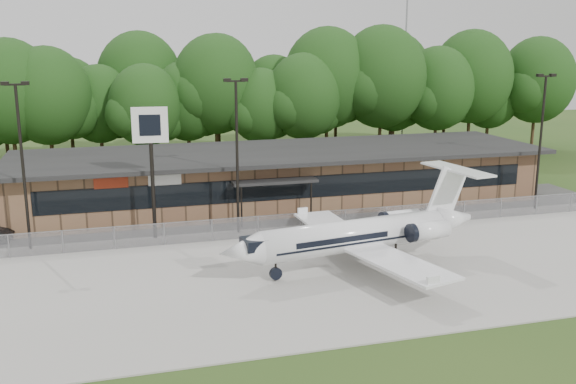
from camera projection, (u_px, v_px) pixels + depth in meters
name	position (u px, v px, depth m)	size (l,w,h in m)	color
ground	(422.00, 327.00, 28.67)	(160.00, 160.00, 0.00)	#294518
apron	(356.00, 267.00, 36.16)	(64.00, 18.00, 0.08)	#9E9B93
parking_lot	(297.00, 216.00, 46.95)	(50.00, 9.00, 0.06)	#383835
terminal	(281.00, 176.00, 50.62)	(41.00, 11.65, 4.30)	brown
fence	(317.00, 222.00, 42.56)	(46.00, 0.04, 1.52)	gray
treeline	(236.00, 92.00, 66.35)	(72.00, 12.00, 15.00)	#1C3D13
radio_mast	(406.00, 42.00, 76.68)	(0.20, 0.20, 25.00)	gray
light_pole_left	(22.00, 154.00, 38.02)	(1.55, 0.30, 10.23)	black
light_pole_mid	(237.00, 145.00, 41.46)	(1.55, 0.30, 10.23)	black
light_pole_right	(541.00, 132.00, 47.56)	(1.55, 0.30, 10.23)	black
business_jet	(362.00, 235.00, 35.78)	(15.96, 14.29, 5.37)	white
pole_sign	(151.00, 139.00, 40.18)	(2.25, 0.45, 8.53)	black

